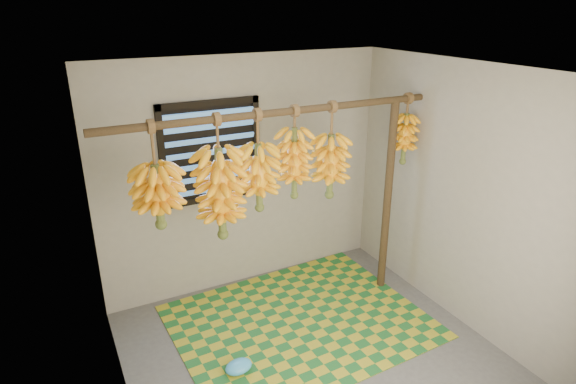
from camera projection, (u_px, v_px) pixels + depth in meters
floor at (318, 361)px, 4.09m from camera, size 3.00×3.00×0.01m
ceiling at (326, 72)px, 3.21m from camera, size 3.00×3.00×0.01m
wall_back at (245, 175)px, 4.89m from camera, size 3.00×0.01×2.40m
wall_left at (115, 283)px, 3.01m from camera, size 0.01×3.00×2.40m
wall_right at (466, 199)px, 4.29m from camera, size 0.01×3.00×2.40m
window at (211, 152)px, 4.61m from camera, size 1.00×0.04×1.00m
hanging_pole at (280, 112)px, 3.94m from camera, size 3.00×0.06×0.06m
support_post at (387, 199)px, 4.81m from camera, size 0.08×0.08×2.00m
woven_mat at (300, 321)px, 4.58m from camera, size 2.35×1.91×0.01m
plastic_bag at (239, 367)px, 3.94m from camera, size 0.26×0.20×0.10m
banana_bunch_a at (158, 196)px, 3.69m from camera, size 0.37×0.37×0.85m
banana_bunch_b at (221, 194)px, 3.93m from camera, size 0.40×0.40×1.06m
banana_bunch_c at (259, 177)px, 4.05m from camera, size 0.34×0.34×0.88m
banana_bunch_d at (294, 163)px, 4.16m from camera, size 0.31×0.31×0.83m
banana_bunch_e at (330, 166)px, 4.35m from camera, size 0.33×0.33×0.89m
banana_bunch_f at (405, 139)px, 4.65m from camera, size 0.25×0.25×0.69m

